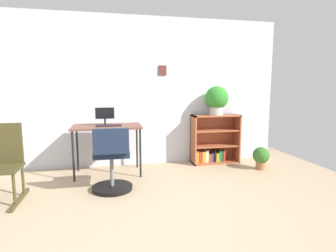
# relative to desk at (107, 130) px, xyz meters

# --- Properties ---
(ground_plane) EXTENTS (6.24, 6.24, 0.00)m
(ground_plane) POSITION_rel_desk_xyz_m (0.38, -1.66, -0.69)
(ground_plane) COLOR tan
(wall_back) EXTENTS (5.20, 0.12, 2.48)m
(wall_back) POSITION_rel_desk_xyz_m (0.38, 0.49, 0.55)
(wall_back) COLOR silver
(wall_back) RESTS_ON ground_plane
(desk) EXTENTS (1.02, 0.59, 0.75)m
(desk) POSITION_rel_desk_xyz_m (0.00, 0.00, 0.00)
(desk) COLOR brown
(desk) RESTS_ON ground_plane
(monitor) EXTENTS (0.28, 0.15, 0.27)m
(monitor) POSITION_rel_desk_xyz_m (-0.03, 0.04, 0.21)
(monitor) COLOR #262628
(monitor) RESTS_ON desk
(keyboard) EXTENTS (0.37, 0.12, 0.02)m
(keyboard) POSITION_rel_desk_xyz_m (0.03, -0.07, 0.07)
(keyboard) COLOR black
(keyboard) RESTS_ON desk
(office_chair) EXTENTS (0.52, 0.55, 0.84)m
(office_chair) POSITION_rel_desk_xyz_m (0.05, -0.74, -0.32)
(office_chair) COLOR black
(office_chair) RESTS_ON ground_plane
(rocking_chair) EXTENTS (0.42, 0.64, 0.90)m
(rocking_chair) POSITION_rel_desk_xyz_m (-1.19, -0.75, -0.23)
(rocking_chair) COLOR #423B1D
(rocking_chair) RESTS_ON ground_plane
(bookshelf_low) EXTENTS (0.83, 0.30, 0.85)m
(bookshelf_low) POSITION_rel_desk_xyz_m (1.82, 0.29, -0.31)
(bookshelf_low) COLOR #9F5234
(bookshelf_low) RESTS_ON ground_plane
(potted_plant_on_shelf) EXTENTS (0.39, 0.39, 0.49)m
(potted_plant_on_shelf) POSITION_rel_desk_xyz_m (1.84, 0.24, 0.43)
(potted_plant_on_shelf) COLOR #B7B2A8
(potted_plant_on_shelf) RESTS_ON bookshelf_low
(potted_plant_floor) EXTENTS (0.27, 0.27, 0.36)m
(potted_plant_floor) POSITION_rel_desk_xyz_m (2.42, -0.27, -0.48)
(potted_plant_floor) COLOR #9E6642
(potted_plant_floor) RESTS_ON ground_plane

